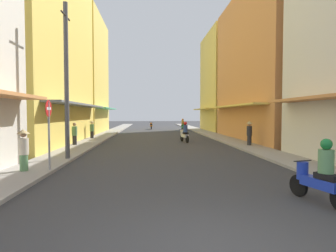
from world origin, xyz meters
TOP-DOWN VIEW (x-y plane):
  - ground_plane at (0.00, 23.31)m, footprint 120.18×120.18m
  - sidewalk_left at (-5.38, 23.31)m, footprint 1.84×62.63m
  - sidewalk_right at (5.38, 23.31)m, footprint 1.84×62.63m
  - building_left_mid at (-9.30, 16.11)m, footprint 7.05×13.72m
  - building_left_far at (-9.30, 28.47)m, footprint 7.05×9.75m
  - building_right_mid at (9.30, 18.59)m, footprint 7.05×13.76m
  - building_right_far at (9.30, 30.91)m, footprint 7.05×9.44m
  - motorbike_orange at (-0.70, 35.63)m, footprint 0.55×1.81m
  - motorbike_white at (1.72, 17.09)m, footprint 0.62×1.79m
  - motorbike_green at (3.39, 31.90)m, footprint 0.55×1.81m
  - motorbike_blue at (3.08, 2.24)m, footprint 0.67×1.77m
  - pedestrian_foreground at (-5.45, 6.14)m, footprint 0.44×0.44m
  - pedestrian_midway at (-5.81, 19.84)m, footprint 0.44×0.44m
  - pedestrian_far at (5.53, 13.64)m, footprint 0.44×0.44m
  - pedestrian_crossing at (-5.92, 14.74)m, footprint 0.34×0.34m
  - utility_pole at (-4.71, 8.90)m, footprint 0.20×1.20m
  - street_sign_no_entry at (-4.61, 6.28)m, footprint 0.07×0.60m

SIDE VIEW (x-z plane):
  - ground_plane at x=0.00m, z-range 0.00..0.00m
  - sidewalk_left at x=-5.38m, z-range 0.00..0.12m
  - sidewalk_right at x=5.38m, z-range 0.00..0.12m
  - motorbike_orange at x=-0.70m, z-range 0.02..0.99m
  - motorbike_white at x=1.72m, z-range -0.09..1.49m
  - motorbike_green at x=3.39m, z-range -0.09..1.49m
  - motorbike_blue at x=3.08m, z-range -0.09..1.49m
  - pedestrian_crossing at x=-5.92m, z-range 0.00..1.58m
  - pedestrian_foreground at x=-5.45m, z-range 0.10..1.71m
  - pedestrian_midway at x=-5.81m, z-range 0.10..1.72m
  - pedestrian_far at x=5.53m, z-range 0.11..1.80m
  - street_sign_no_entry at x=-4.61m, z-range 0.39..3.04m
  - utility_pole at x=-4.71m, z-range 0.08..7.23m
  - building_right_mid at x=9.30m, z-range -0.01..12.22m
  - building_right_far at x=9.30m, z-range -0.01..12.27m
  - building_left_far at x=-9.30m, z-range -0.01..13.11m
  - building_left_mid at x=-9.30m, z-range -0.01..15.52m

